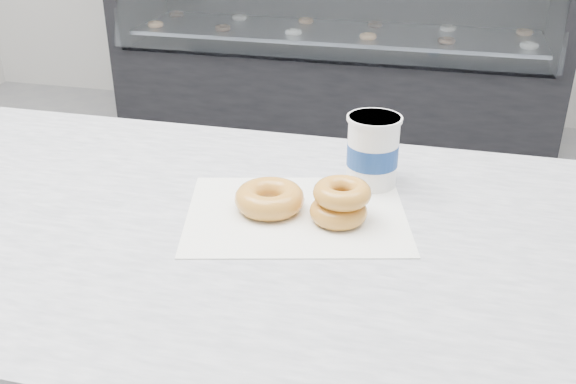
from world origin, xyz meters
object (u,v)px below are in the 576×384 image
display_case (336,48)px  donut_single (270,198)px  donut_stack (340,202)px  coffee_cup (373,150)px

display_case → donut_single: bearing=-82.2°
donut_stack → coffee_cup: 0.15m
coffee_cup → display_case: bearing=108.6°
donut_single → donut_stack: bearing=-3.8°
display_case → donut_stack: 2.75m
donut_stack → coffee_cup: bearing=78.3°
coffee_cup → donut_stack: bearing=-94.3°
display_case → coffee_cup: bearing=-78.7°
display_case → donut_single: 2.73m
display_case → donut_single: display_case is taller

